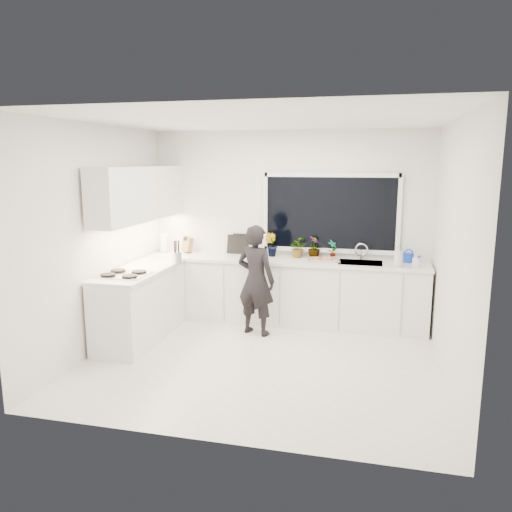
# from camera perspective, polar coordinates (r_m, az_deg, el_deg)

# --- Properties ---
(floor) EXTENTS (4.00, 3.50, 0.02)m
(floor) POSITION_cam_1_polar(r_m,az_deg,el_deg) (5.90, 0.55, -11.93)
(floor) COLOR beige
(floor) RESTS_ON ground
(wall_back) EXTENTS (4.00, 0.02, 2.70)m
(wall_back) POSITION_cam_1_polar(r_m,az_deg,el_deg) (7.22, 3.71, 3.48)
(wall_back) COLOR white
(wall_back) RESTS_ON ground
(wall_left) EXTENTS (0.02, 3.50, 2.70)m
(wall_left) POSITION_cam_1_polar(r_m,az_deg,el_deg) (6.27, -17.63, 1.87)
(wall_left) COLOR white
(wall_left) RESTS_ON ground
(wall_right) EXTENTS (0.02, 3.50, 2.70)m
(wall_right) POSITION_cam_1_polar(r_m,az_deg,el_deg) (5.44, 21.69, 0.30)
(wall_right) COLOR white
(wall_right) RESTS_ON ground
(ceiling) EXTENTS (4.00, 3.50, 0.02)m
(ceiling) POSITION_cam_1_polar(r_m,az_deg,el_deg) (5.46, 0.60, 15.44)
(ceiling) COLOR white
(ceiling) RESTS_ON wall_back
(window) EXTENTS (1.80, 0.02, 1.00)m
(window) POSITION_cam_1_polar(r_m,az_deg,el_deg) (7.09, 8.48, 4.87)
(window) COLOR black
(window) RESTS_ON wall_back
(base_cabinets_back) EXTENTS (3.92, 0.58, 0.88)m
(base_cabinets_back) POSITION_cam_1_polar(r_m,az_deg,el_deg) (7.10, 3.19, -4.14)
(base_cabinets_back) COLOR white
(base_cabinets_back) RESTS_ON floor
(base_cabinets_left) EXTENTS (0.58, 1.60, 0.88)m
(base_cabinets_left) POSITION_cam_1_polar(r_m,az_deg,el_deg) (6.60, -13.07, -5.56)
(base_cabinets_left) COLOR white
(base_cabinets_left) RESTS_ON floor
(countertop_back) EXTENTS (3.94, 0.62, 0.04)m
(countertop_back) POSITION_cam_1_polar(r_m,az_deg,el_deg) (6.98, 3.22, -0.51)
(countertop_back) COLOR silver
(countertop_back) RESTS_ON base_cabinets_back
(countertop_left) EXTENTS (0.62, 1.60, 0.04)m
(countertop_left) POSITION_cam_1_polar(r_m,az_deg,el_deg) (6.49, -13.25, -1.66)
(countertop_left) COLOR silver
(countertop_left) RESTS_ON base_cabinets_left
(upper_cabinets) EXTENTS (0.34, 2.10, 0.70)m
(upper_cabinets) POSITION_cam_1_polar(r_m,az_deg,el_deg) (6.72, -13.18, 6.95)
(upper_cabinets) COLOR white
(upper_cabinets) RESTS_ON wall_left
(sink) EXTENTS (0.58, 0.42, 0.14)m
(sink) POSITION_cam_1_polar(r_m,az_deg,el_deg) (6.90, 11.84, -1.13)
(sink) COLOR silver
(sink) RESTS_ON countertop_back
(faucet) EXTENTS (0.03, 0.03, 0.22)m
(faucet) POSITION_cam_1_polar(r_m,az_deg,el_deg) (7.06, 11.95, 0.47)
(faucet) COLOR silver
(faucet) RESTS_ON countertop_back
(stovetop) EXTENTS (0.56, 0.48, 0.03)m
(stovetop) POSITION_cam_1_polar(r_m,az_deg,el_deg) (6.19, -14.87, -2.01)
(stovetop) COLOR black
(stovetop) RESTS_ON countertop_left
(person) EXTENTS (0.61, 0.49, 1.47)m
(person) POSITION_cam_1_polar(r_m,az_deg,el_deg) (6.54, -0.02, -2.77)
(person) COLOR black
(person) RESTS_ON floor
(pizza_tray) EXTENTS (0.48, 0.41, 0.03)m
(pizza_tray) POSITION_cam_1_polar(r_m,az_deg,el_deg) (6.88, 7.70, -0.46)
(pizza_tray) COLOR #B4B5B9
(pizza_tray) RESTS_ON countertop_back
(pizza) EXTENTS (0.44, 0.36, 0.01)m
(pizza) POSITION_cam_1_polar(r_m,az_deg,el_deg) (6.88, 7.70, -0.33)
(pizza) COLOR red
(pizza) RESTS_ON pizza_tray
(watering_can) EXTENTS (0.17, 0.17, 0.13)m
(watering_can) POSITION_cam_1_polar(r_m,az_deg,el_deg) (7.04, 17.02, -0.18)
(watering_can) COLOR #1334B3
(watering_can) RESTS_ON countertop_back
(paper_towel_roll) EXTENTS (0.14, 0.14, 0.26)m
(paper_towel_roll) POSITION_cam_1_polar(r_m,az_deg,el_deg) (7.60, -10.47, 1.40)
(paper_towel_roll) COLOR white
(paper_towel_roll) RESTS_ON countertop_back
(knife_block) EXTENTS (0.16, 0.14, 0.22)m
(knife_block) POSITION_cam_1_polar(r_m,az_deg,el_deg) (7.51, -7.84, 1.21)
(knife_block) COLOR #8D5A41
(knife_block) RESTS_ON countertop_back
(utensil_crock) EXTENTS (0.17, 0.17, 0.16)m
(utensil_crock) POSITION_cam_1_polar(r_m,az_deg,el_deg) (6.73, -9.02, -0.19)
(utensil_crock) COLOR silver
(utensil_crock) RESTS_ON countertop_left
(picture_frame_large) EXTENTS (0.22, 0.03, 0.28)m
(picture_frame_large) POSITION_cam_1_polar(r_m,az_deg,el_deg) (7.37, -2.49, 1.36)
(picture_frame_large) COLOR black
(picture_frame_large) RESTS_ON countertop_back
(picture_frame_small) EXTENTS (0.25, 0.04, 0.30)m
(picture_frame_small) POSITION_cam_1_polar(r_m,az_deg,el_deg) (7.35, -1.76, 1.41)
(picture_frame_small) COLOR black
(picture_frame_small) RESTS_ON countertop_back
(herb_plants) EXTENTS (1.07, 0.33, 0.33)m
(herb_plants) POSITION_cam_1_polar(r_m,az_deg,el_deg) (7.09, 4.84, 1.03)
(herb_plants) COLOR #26662D
(herb_plants) RESTS_ON countertop_back
(soap_bottles) EXTENTS (0.33, 0.14, 0.28)m
(soap_bottles) POSITION_cam_1_polar(r_m,az_deg,el_deg) (6.72, 16.41, -0.11)
(soap_bottles) COLOR #D8BF66
(soap_bottles) RESTS_ON countertop_back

